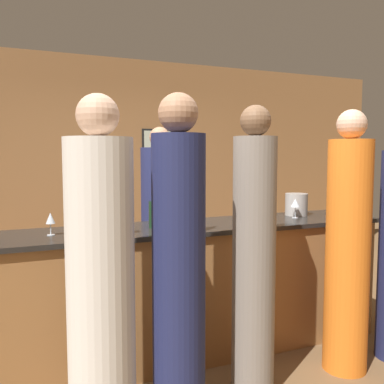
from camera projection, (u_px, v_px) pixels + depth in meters
ground_plane at (198, 351)px, 3.46m from camera, size 14.00×14.00×0.00m
back_wall at (122, 169)px, 5.53m from camera, size 8.00×0.08×2.80m
bar_counter at (198, 288)px, 3.41m from camera, size 3.17×0.65×1.03m
bartender at (160, 230)px, 4.15m from camera, size 0.37×0.37×1.85m
guest_0 at (254, 259)px, 2.79m from camera, size 0.28×0.28×1.90m
guest_1 at (348, 250)px, 3.10m from camera, size 0.32×0.32×1.90m
guest_3 at (179, 270)px, 2.47m from camera, size 0.31×0.31×1.93m
guest_4 at (101, 283)px, 2.32m from camera, size 0.37×0.37×1.91m
wine_bottle_0 at (154, 214)px, 3.22m from camera, size 0.08×0.08×0.29m
wine_bottle_1 at (341, 204)px, 3.83m from camera, size 0.07×0.07×0.27m
wine_bottle_2 at (198, 215)px, 3.06m from camera, size 0.08×0.08×0.31m
ice_bucket at (296, 204)px, 3.87m from camera, size 0.20×0.20×0.20m
wine_glass_0 at (127, 215)px, 2.98m from camera, size 0.08×0.08×0.16m
wine_glass_1 at (258, 205)px, 3.57m from camera, size 0.08×0.08×0.17m
wine_glass_2 at (50, 219)px, 2.91m from camera, size 0.06×0.06×0.16m
wine_glass_3 at (295, 203)px, 3.71m from camera, size 0.08×0.08×0.17m
wine_glass_4 at (85, 217)px, 2.81m from camera, size 0.07×0.07×0.18m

